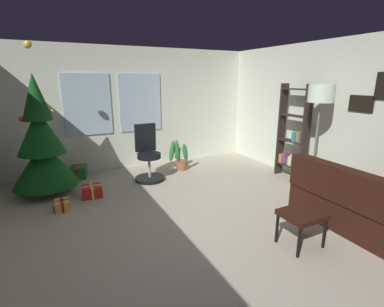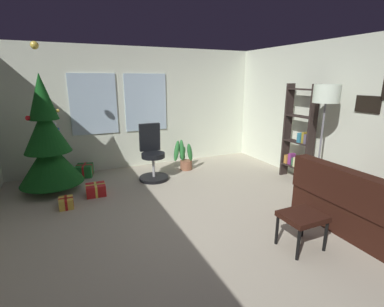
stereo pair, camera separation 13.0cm
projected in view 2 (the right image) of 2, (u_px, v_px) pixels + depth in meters
name	position (u px, v px, depth m)	size (l,w,h in m)	color
ground_plane	(205.00, 233.00, 3.63)	(5.34, 6.20, 0.10)	#ADA48F
wall_back_with_windows	(139.00, 108.00, 6.05)	(5.34, 0.12, 2.53)	silver
wall_right_with_frames	(361.00, 120.00, 4.37)	(0.12, 6.20, 2.53)	silver
footstool	(302.00, 219.00, 3.16)	(0.46, 0.39, 0.42)	black
holiday_tree	(48.00, 145.00, 4.66)	(1.02, 1.02, 2.44)	#4C331E
gift_box_red	(96.00, 190.00, 4.68)	(0.32, 0.29, 0.19)	red
gift_box_green	(85.00, 170.00, 5.59)	(0.37, 0.39, 0.24)	#1E722D
gift_box_gold	(66.00, 203.00, 4.23)	(0.21, 0.25, 0.16)	gold
office_chair	(152.00, 158.00, 5.37)	(0.56, 0.56, 1.07)	black
bookshelf	(299.00, 139.00, 5.25)	(0.18, 0.64, 1.80)	black
floor_lamp	(326.00, 101.00, 4.32)	(0.40, 0.40, 1.81)	slate
potted_plant	(184.00, 157.00, 5.98)	(0.45, 0.37, 0.65)	brown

